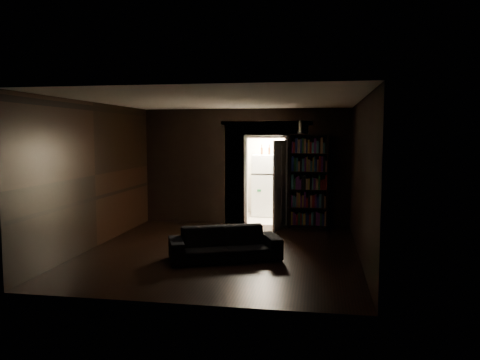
{
  "coord_description": "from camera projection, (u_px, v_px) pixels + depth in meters",
  "views": [
    {
      "loc": [
        1.79,
        -8.39,
        2.18
      ],
      "look_at": [
        0.19,
        0.9,
        1.26
      ],
      "focal_mm": 35.0,
      "sensor_mm": 36.0,
      "label": 1
    }
  ],
  "objects": [
    {
      "name": "door",
      "position": [
        280.0,
        185.0,
        10.77
      ],
      "size": [
        0.24,
        0.84,
        2.05
      ],
      "primitive_type": "cube",
      "rotation": [
        0.0,
        0.0,
        1.34
      ],
      "color": "silver",
      "rests_on": "ground"
    },
    {
      "name": "figurine",
      "position": [
        300.0,
        127.0,
        10.76
      ],
      "size": [
        0.14,
        0.14,
        0.31
      ],
      "primitive_type": "cube",
      "rotation": [
        0.0,
        0.0,
        0.38
      ],
      "color": "white",
      "rests_on": "bookshelf"
    },
    {
      "name": "ground",
      "position": [
        222.0,
        252.0,
        8.74
      ],
      "size": [
        5.5,
        5.5,
        0.0
      ],
      "primitive_type": "plane",
      "color": "black",
      "rests_on": "ground"
    },
    {
      "name": "bookshelf",
      "position": [
        308.0,
        181.0,
        10.88
      ],
      "size": [
        0.94,
        0.47,
        2.2
      ],
      "primitive_type": "cube",
      "rotation": [
        0.0,
        0.0,
        -0.17
      ],
      "color": "black",
      "rests_on": "ground"
    },
    {
      "name": "sofa",
      "position": [
        225.0,
        239.0,
        8.16
      ],
      "size": [
        2.09,
        1.49,
        0.74
      ],
      "primitive_type": "imported",
      "rotation": [
        0.0,
        0.0,
        0.39
      ],
      "color": "black",
      "rests_on": "ground"
    },
    {
      "name": "bottles",
      "position": [
        269.0,
        150.0,
        12.36
      ],
      "size": [
        0.67,
        0.13,
        0.27
      ],
      "primitive_type": "cube",
      "rotation": [
        0.0,
        0.0,
        0.07
      ],
      "color": "black",
      "rests_on": "refrigerator"
    },
    {
      "name": "room_walls",
      "position": [
        232.0,
        159.0,
        9.63
      ],
      "size": [
        5.02,
        5.61,
        2.84
      ],
      "color": "black",
      "rests_on": "ground"
    },
    {
      "name": "refrigerator",
      "position": [
        267.0,
        185.0,
        12.55
      ],
      "size": [
        0.89,
        0.85,
        1.65
      ],
      "primitive_type": "cube",
      "rotation": [
        0.0,
        0.0,
        -0.26
      ],
      "color": "white",
      "rests_on": "ground"
    },
    {
      "name": "kitchen_alcove",
      "position": [
        271.0,
        171.0,
        12.34
      ],
      "size": [
        2.2,
        1.8,
        2.6
      ],
      "color": "beige",
      "rests_on": "ground"
    }
  ]
}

